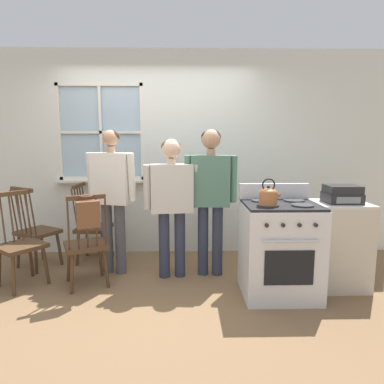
{
  "coord_description": "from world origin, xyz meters",
  "views": [
    {
      "loc": [
        0.35,
        -3.22,
        1.53
      ],
      "look_at": [
        0.42,
        0.28,
        1.0
      ],
      "focal_mm": 32.0,
      "sensor_mm": 36.0,
      "label": 1
    }
  ],
  "objects": [
    {
      "name": "chair_by_window",
      "position": [
        -0.69,
        0.27,
        0.44
      ],
      "size": [
        0.55,
        0.54,
        1.0
      ],
      "rotation": [
        0.0,
        0.0,
        -2.72
      ],
      "color": "#4C331E",
      "rests_on": "ground_plane"
    },
    {
      "name": "side_counter",
      "position": [
        1.95,
        0.2,
        0.45
      ],
      "size": [
        0.55,
        0.5,
        0.9
      ],
      "color": "beige",
      "rests_on": "ground_plane"
    },
    {
      "name": "ground_plane",
      "position": [
        0.0,
        0.0,
        0.0
      ],
      "size": [
        16.0,
        16.0,
        0.0
      ],
      "primitive_type": "plane",
      "color": "brown"
    },
    {
      "name": "chair_near_wall",
      "position": [
        -1.44,
        0.81,
        0.44
      ],
      "size": [
        0.57,
        0.56,
        1.0
      ],
      "rotation": [
        0.0,
        0.0,
        2.58
      ],
      "color": "#4C331E",
      "rests_on": "ground_plane"
    },
    {
      "name": "person_teen_center",
      "position": [
        0.2,
        0.49,
        0.95
      ],
      "size": [
        0.62,
        0.26,
        1.55
      ],
      "rotation": [
        0.0,
        0.0,
        0.12
      ],
      "color": "#2D3347",
      "rests_on": "ground_plane"
    },
    {
      "name": "stove",
      "position": [
        1.29,
        0.02,
        0.47
      ],
      "size": [
        0.72,
        0.68,
        1.08
      ],
      "color": "silver",
      "rests_on": "ground_plane"
    },
    {
      "name": "person_elderly_left",
      "position": [
        -0.47,
        0.62,
        0.99
      ],
      "size": [
        0.59,
        0.32,
        1.65
      ],
      "rotation": [
        0.0,
        0.0,
        -0.28
      ],
      "color": "#4C4C51",
      "rests_on": "ground_plane"
    },
    {
      "name": "potted_plant",
      "position": [
        -0.66,
        1.31,
        1.07
      ],
      "size": [
        0.17,
        0.17,
        0.28
      ],
      "color": "beige",
      "rests_on": "wall_back"
    },
    {
      "name": "wall_back",
      "position": [
        0.05,
        1.4,
        1.33
      ],
      "size": [
        6.4,
        0.16,
        2.7
      ],
      "color": "silver",
      "rests_on": "ground_plane"
    },
    {
      "name": "chair_center_cluster",
      "position": [
        -0.83,
        1.03,
        0.44
      ],
      "size": [
        0.43,
        0.44,
        1.0
      ],
      "rotation": [
        0.0,
        0.0,
        1.52
      ],
      "color": "#4C331E",
      "rests_on": "ground_plane"
    },
    {
      "name": "stereo",
      "position": [
        1.95,
        0.18,
        0.99
      ],
      "size": [
        0.34,
        0.29,
        0.18
      ],
      "color": "#232326",
      "rests_on": "side_counter"
    },
    {
      "name": "chair_near_stove",
      "position": [
        -1.39,
        0.29,
        0.44
      ],
      "size": [
        0.58,
        0.58,
        1.0
      ],
      "rotation": [
        0.0,
        0.0,
        0.89
      ],
      "color": "#4C331E",
      "rests_on": "ground_plane"
    },
    {
      "name": "person_adult_right",
      "position": [
        0.64,
        0.54,
        1.01
      ],
      "size": [
        0.59,
        0.25,
        1.65
      ],
      "rotation": [
        0.0,
        0.0,
        -0.08
      ],
      "color": "#2D3347",
      "rests_on": "ground_plane"
    },
    {
      "name": "handbag",
      "position": [
        -0.59,
        0.05,
        0.83
      ],
      "size": [
        0.24,
        0.24,
        0.31
      ],
      "color": "brown",
      "rests_on": "chair_by_window"
    },
    {
      "name": "kettle",
      "position": [
        1.12,
        -0.11,
        1.02
      ],
      "size": [
        0.21,
        0.17,
        0.25
      ],
      "color": "#A86638",
      "rests_on": "stove"
    }
  ]
}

